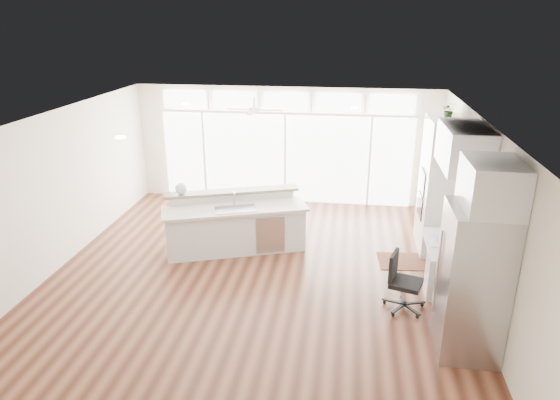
# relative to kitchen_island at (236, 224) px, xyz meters

# --- Properties ---
(floor) EXTENTS (7.00, 8.00, 0.02)m
(floor) POSITION_rel_kitchen_island_xyz_m (0.56, -1.13, -0.54)
(floor) COLOR #442115
(floor) RESTS_ON ground
(ceiling) EXTENTS (7.00, 8.00, 0.02)m
(ceiling) POSITION_rel_kitchen_island_xyz_m (0.56, -1.13, 2.17)
(ceiling) COLOR white
(ceiling) RESTS_ON wall_back
(wall_back) EXTENTS (7.00, 0.04, 2.70)m
(wall_back) POSITION_rel_kitchen_island_xyz_m (0.56, 2.87, 0.82)
(wall_back) COLOR white
(wall_back) RESTS_ON floor
(wall_front) EXTENTS (7.00, 0.04, 2.70)m
(wall_front) POSITION_rel_kitchen_island_xyz_m (0.56, -5.13, 0.82)
(wall_front) COLOR white
(wall_front) RESTS_ON floor
(wall_left) EXTENTS (0.04, 8.00, 2.70)m
(wall_left) POSITION_rel_kitchen_island_xyz_m (-2.94, -1.13, 0.82)
(wall_left) COLOR white
(wall_left) RESTS_ON floor
(wall_right) EXTENTS (0.04, 8.00, 2.70)m
(wall_right) POSITION_rel_kitchen_island_xyz_m (4.06, -1.13, 0.82)
(wall_right) COLOR white
(wall_right) RESTS_ON floor
(glass_wall) EXTENTS (5.80, 0.06, 2.08)m
(glass_wall) POSITION_rel_kitchen_island_xyz_m (0.56, 2.81, 0.52)
(glass_wall) COLOR white
(glass_wall) RESTS_ON wall_back
(transom_row) EXTENTS (5.90, 0.06, 0.40)m
(transom_row) POSITION_rel_kitchen_island_xyz_m (0.56, 2.81, 1.85)
(transom_row) COLOR white
(transom_row) RESTS_ON wall_back
(desk_window) EXTENTS (0.04, 0.85, 0.85)m
(desk_window) POSITION_rel_kitchen_island_xyz_m (4.02, -0.83, 1.02)
(desk_window) COLOR white
(desk_window) RESTS_ON wall_right
(ceiling_fan) EXTENTS (1.16, 1.16, 0.32)m
(ceiling_fan) POSITION_rel_kitchen_island_xyz_m (0.06, 1.67, 1.95)
(ceiling_fan) COLOR white
(ceiling_fan) RESTS_ON ceiling
(recessed_lights) EXTENTS (3.40, 3.00, 0.02)m
(recessed_lights) POSITION_rel_kitchen_island_xyz_m (0.56, -0.93, 2.15)
(recessed_lights) COLOR #F2EACE
(recessed_lights) RESTS_ON ceiling
(oven_cabinet) EXTENTS (0.64, 1.20, 2.50)m
(oven_cabinet) POSITION_rel_kitchen_island_xyz_m (3.73, 0.67, 0.72)
(oven_cabinet) COLOR silver
(oven_cabinet) RESTS_ON floor
(desk_nook) EXTENTS (0.72, 1.30, 0.76)m
(desk_nook) POSITION_rel_kitchen_island_xyz_m (3.69, -0.83, -0.15)
(desk_nook) COLOR silver
(desk_nook) RESTS_ON floor
(upper_cabinets) EXTENTS (0.64, 1.30, 0.64)m
(upper_cabinets) POSITION_rel_kitchen_island_xyz_m (3.73, -0.83, 1.82)
(upper_cabinets) COLOR silver
(upper_cabinets) RESTS_ON wall_right
(refrigerator) EXTENTS (0.76, 0.90, 2.00)m
(refrigerator) POSITION_rel_kitchen_island_xyz_m (3.67, -2.48, 0.47)
(refrigerator) COLOR #A2A2A6
(refrigerator) RESTS_ON floor
(fridge_cabinet) EXTENTS (0.64, 0.90, 0.60)m
(fridge_cabinet) POSITION_rel_kitchen_island_xyz_m (3.73, -2.48, 1.77)
(fridge_cabinet) COLOR silver
(fridge_cabinet) RESTS_ON wall_right
(framed_photos) EXTENTS (0.06, 0.22, 0.80)m
(framed_photos) POSITION_rel_kitchen_island_xyz_m (4.02, -0.21, 0.87)
(framed_photos) COLOR black
(framed_photos) RESTS_ON wall_right
(kitchen_island) EXTENTS (2.84, 1.85, 1.06)m
(kitchen_island) POSITION_rel_kitchen_island_xyz_m (0.00, 0.00, 0.00)
(kitchen_island) COLOR silver
(kitchen_island) RESTS_ON floor
(rug) EXTENTS (1.02, 0.78, 0.01)m
(rug) POSITION_rel_kitchen_island_xyz_m (3.14, -0.04, -0.52)
(rug) COLOR #361A11
(rug) RESTS_ON floor
(office_chair) EXTENTS (0.57, 0.55, 0.89)m
(office_chair) POSITION_rel_kitchen_island_xyz_m (2.98, -1.62, -0.08)
(office_chair) COLOR black
(office_chair) RESTS_ON floor
(fishbowl) EXTENTS (0.26, 0.26, 0.22)m
(fishbowl) POSITION_rel_kitchen_island_xyz_m (-1.03, 0.05, 0.64)
(fishbowl) COLOR silver
(fishbowl) RESTS_ON kitchen_island
(monitor) EXTENTS (0.16, 0.54, 0.45)m
(monitor) POSITION_rel_kitchen_island_xyz_m (3.61, -0.83, 0.46)
(monitor) COLOR black
(monitor) RESTS_ON desk_nook
(keyboard) EXTENTS (0.15, 0.34, 0.02)m
(keyboard) POSITION_rel_kitchen_island_xyz_m (3.44, -0.83, 0.24)
(keyboard) COLOR white
(keyboard) RESTS_ON desk_nook
(potted_plant) EXTENTS (0.26, 0.29, 0.21)m
(potted_plant) POSITION_rel_kitchen_island_xyz_m (3.73, 0.67, 2.08)
(potted_plant) COLOR #305625
(potted_plant) RESTS_ON oven_cabinet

